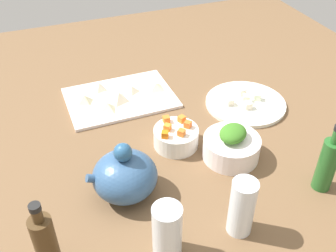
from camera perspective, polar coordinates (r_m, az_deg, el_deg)
name	(u,v)px	position (r cm, az deg, el deg)	size (l,w,h in cm)	color
tabletop	(168,144)	(116.30, 0.00, -2.54)	(190.00, 190.00, 3.00)	brown
cutting_board	(120,98)	(133.05, -6.86, 4.03)	(34.81, 24.67, 1.00)	white
plate_tofu	(245,103)	(131.74, 11.07, 3.22)	(25.87, 25.87, 1.20)	white
bowl_greens	(231,148)	(109.09, 9.07, -3.10)	(15.44, 15.44, 6.31)	white
bowl_carrots	(176,137)	(111.89, 1.16, -1.62)	(12.69, 12.69, 5.48)	white
teapot	(125,175)	(96.38, -6.23, -7.08)	(17.30, 15.55, 15.58)	#33567F
bottle_0	(46,243)	(84.31, -17.18, -15.80)	(4.57, 4.57, 19.06)	#473119
bottle_1	(328,163)	(103.65, 21.97, -5.01)	(4.64, 4.64, 19.24)	#266026
drinking_glass_0	(167,231)	(84.08, -0.13, -14.89)	(6.29, 6.29, 13.49)	white
drinking_glass_1	(242,207)	(88.84, 10.57, -11.41)	(5.68, 5.68, 14.58)	white
carrot_cube_0	(165,134)	(107.02, -0.44, -1.23)	(1.80, 1.80, 1.80)	orange
carrot_cube_1	(188,124)	(110.69, 2.86, 0.23)	(1.80, 1.80, 1.80)	orange
carrot_cube_2	(181,133)	(107.71, 1.94, -0.95)	(1.80, 1.80, 1.80)	orange
carrot_cube_3	(167,127)	(109.52, -0.09, -0.18)	(1.80, 1.80, 1.80)	orange
carrot_cube_4	(181,118)	(112.99, 1.90, 1.14)	(1.80, 1.80, 1.80)	orange
carrot_cube_5	(167,119)	(112.51, -0.19, 0.99)	(1.80, 1.80, 1.80)	orange
chopped_greens_mound	(233,133)	(105.94, 9.33, -1.05)	(8.50, 6.84, 3.69)	#397421
tofu_cube_0	(230,102)	(128.51, 8.85, 3.46)	(2.20, 2.20, 2.20)	#EFE3CB
tofu_cube_1	(246,98)	(131.17, 11.20, 3.94)	(2.20, 2.20, 2.20)	white
tofu_cube_2	(257,97)	(132.74, 12.73, 4.14)	(2.20, 2.20, 2.20)	white
tofu_cube_3	(248,105)	(127.88, 11.46, 2.93)	(2.20, 2.20, 2.20)	white
tofu_cube_4	(242,92)	(134.29, 10.60, 4.88)	(2.20, 2.20, 2.20)	silver
dumpling_0	(132,89)	(134.51, -5.20, 5.36)	(4.25, 4.05, 2.16)	beige
dumpling_1	(107,106)	(126.20, -8.71, 2.81)	(5.19, 4.51, 2.73)	beige
dumpling_2	(100,86)	(136.73, -9.80, 5.62)	(4.03, 3.91, 2.59)	beige
dumpling_3	(156,86)	(135.31, -1.76, 5.76)	(5.27, 4.75, 2.31)	beige
dumpling_4	(85,99)	(130.99, -11.86, 3.83)	(4.38, 3.96, 2.76)	beige
dumpling_5	(119,97)	(129.97, -7.04, 4.20)	(5.87, 5.01, 3.10)	beige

